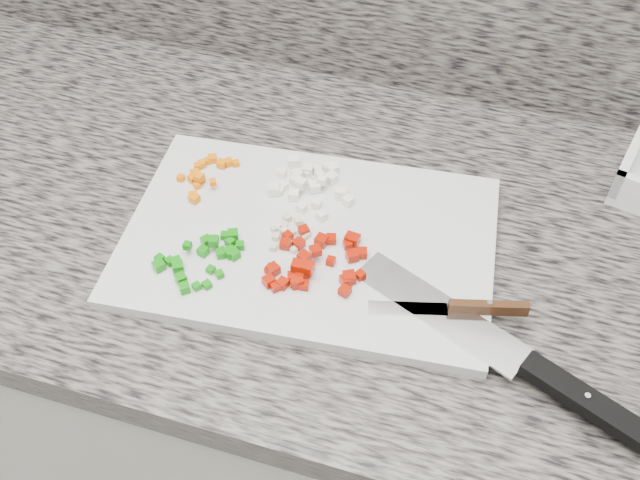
{
  "coord_description": "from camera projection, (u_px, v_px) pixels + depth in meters",
  "views": [
    {
      "loc": [
        0.22,
        0.84,
        1.55
      ],
      "look_at": [
        0.06,
        1.37,
        0.93
      ],
      "focal_mm": 40.0,
      "sensor_mm": 36.0,
      "label": 1
    }
  ],
  "objects": [
    {
      "name": "red_pepper_pile",
      "position": [
        314.0,
        262.0,
        0.82
      ],
      "size": [
        0.11,
        0.11,
        0.02
      ],
      "color": "#A61302",
      "rests_on": "cutting_board"
    },
    {
      "name": "garlic_pile",
      "position": [
        288.0,
        231.0,
        0.86
      ],
      "size": [
        0.05,
        0.06,
        0.01
      ],
      "color": "beige",
      "rests_on": "cutting_board"
    },
    {
      "name": "carrot_pile",
      "position": [
        204.0,
        174.0,
        0.93
      ],
      "size": [
        0.07,
        0.09,
        0.02
      ],
      "color": "orange",
      "rests_on": "cutting_board"
    },
    {
      "name": "paring_knife",
      "position": [
        468.0,
        308.0,
        0.78
      ],
      "size": [
        0.17,
        0.06,
        0.02
      ],
      "rotation": [
        0.0,
        0.0,
        0.26
      ],
      "color": "silver",
      "rests_on": "cutting_board"
    },
    {
      "name": "green_pepper_pile",
      "position": [
        205.0,
        257.0,
        0.83
      ],
      "size": [
        0.09,
        0.11,
        0.02
      ],
      "color": "#10850C",
      "rests_on": "cutting_board"
    },
    {
      "name": "onion_pile",
      "position": [
        310.0,
        183.0,
        0.91
      ],
      "size": [
        0.11,
        0.1,
        0.02
      ],
      "color": "white",
      "rests_on": "cutting_board"
    },
    {
      "name": "cabinet",
      "position": [
        301.0,
        393.0,
        1.26
      ],
      "size": [
        3.92,
        0.62,
        0.86
      ],
      "primitive_type": "cube",
      "color": "silver",
      "rests_on": "ground"
    },
    {
      "name": "chef_knife",
      "position": [
        531.0,
        368.0,
        0.73
      ],
      "size": [
        0.33,
        0.17,
        0.02
      ],
      "rotation": [
        0.0,
        0.0,
        -0.42
      ],
      "color": "silver",
      "rests_on": "cutting_board"
    },
    {
      "name": "countertop",
      "position": [
        294.0,
        218.0,
        0.93
      ],
      "size": [
        3.96,
        0.64,
        0.04
      ],
      "primitive_type": "cube",
      "color": "#68635C",
      "rests_on": "cabinet"
    },
    {
      "name": "cutting_board",
      "position": [
        309.0,
        240.0,
        0.87
      ],
      "size": [
        0.47,
        0.34,
        0.01
      ],
      "primitive_type": "cube",
      "rotation": [
        0.0,
        0.0,
        0.09
      ],
      "color": "silver",
      "rests_on": "countertop"
    }
  ]
}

